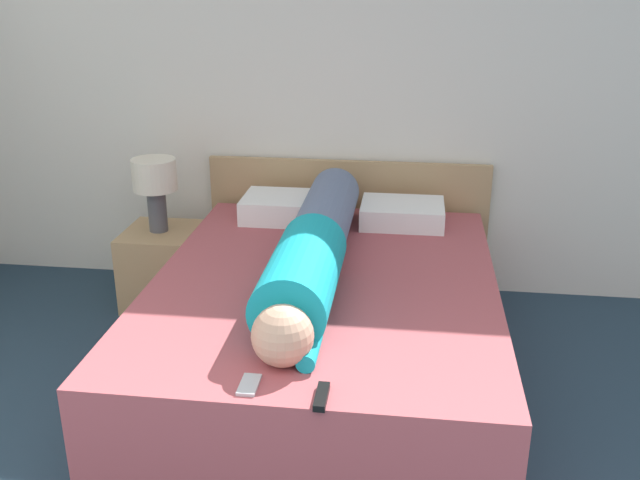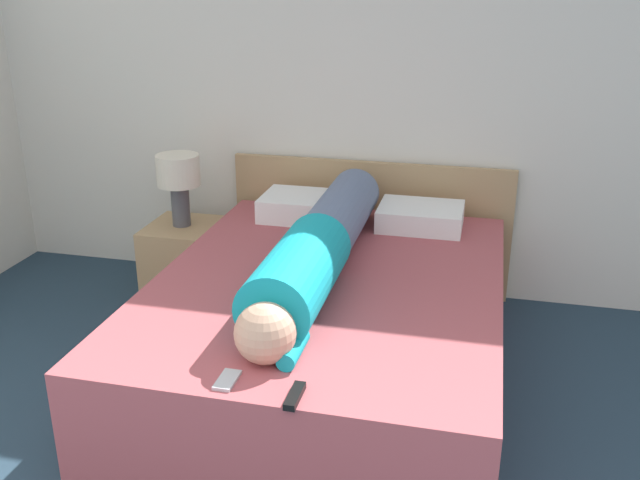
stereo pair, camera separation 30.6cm
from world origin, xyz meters
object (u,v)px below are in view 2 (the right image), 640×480
object	(u,v)px
table_lamp	(179,177)
bed	(328,331)
person_lying	(317,249)
pillow_near_headboard	(305,207)
tv_remote	(295,396)
cell_phone	(227,380)
nightstand	(185,260)
pillow_second	(421,217)

from	to	relation	value
table_lamp	bed	bearing A→B (deg)	-35.28
person_lying	bed	bearing A→B (deg)	-5.55
pillow_near_headboard	tv_remote	distance (m)	1.85
tv_remote	cell_phone	bearing A→B (deg)	169.37
bed	tv_remote	bearing A→B (deg)	-83.35
nightstand	pillow_near_headboard	world-z (taller)	pillow_near_headboard
bed	pillow_near_headboard	size ratio (longest dim) A/B	4.33
tv_remote	pillow_near_headboard	bearing A→B (deg)	103.71
pillow_near_headboard	cell_phone	bearing A→B (deg)	-84.08
cell_phone	nightstand	bearing A→B (deg)	118.68
bed	person_lying	size ratio (longest dim) A/B	1.15
person_lying	pillow_near_headboard	world-z (taller)	person_lying
pillow_second	tv_remote	bearing A→B (deg)	-97.06
bed	pillow_second	size ratio (longest dim) A/B	4.55
table_lamp	person_lying	world-z (taller)	table_lamp
person_lying	tv_remote	world-z (taller)	person_lying
pillow_second	cell_phone	bearing A→B (deg)	-105.34
bed	nightstand	size ratio (longest dim) A/B	4.58
nightstand	table_lamp	bearing A→B (deg)	-63.43
nightstand	cell_phone	distance (m)	1.96
bed	nightstand	distance (m)	1.31
bed	person_lying	distance (m)	0.42
person_lying	pillow_near_headboard	bearing A→B (deg)	108.52
nightstand	person_lying	bearing A→B (deg)	-36.49
person_lying	cell_phone	xyz separation A→B (m)	(-0.09, -0.94, -0.13)
bed	person_lying	bearing A→B (deg)	174.45
table_lamp	pillow_second	distance (m)	1.41
pillow_near_headboard	pillow_second	xyz separation A→B (m)	(0.66, 0.00, -0.01)
table_lamp	person_lying	distance (m)	1.26
person_lying	pillow_second	distance (m)	0.90
pillow_second	table_lamp	bearing A→B (deg)	-177.66
nightstand	tv_remote	xyz separation A→B (m)	(1.18, -1.74, 0.33)
bed	tv_remote	world-z (taller)	tv_remote
pillow_near_headboard	tv_remote	xyz separation A→B (m)	(0.44, -1.80, -0.05)
person_lying	tv_remote	xyz separation A→B (m)	(0.17, -0.99, -0.13)
bed	table_lamp	bearing A→B (deg)	144.72
cell_phone	person_lying	bearing A→B (deg)	84.58
table_lamp	tv_remote	bearing A→B (deg)	-55.80
pillow_near_headboard	pillow_second	world-z (taller)	pillow_near_headboard
bed	table_lamp	world-z (taller)	table_lamp
bed	pillow_near_headboard	world-z (taller)	pillow_near_headboard
bed	table_lamp	size ratio (longest dim) A/B	4.88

